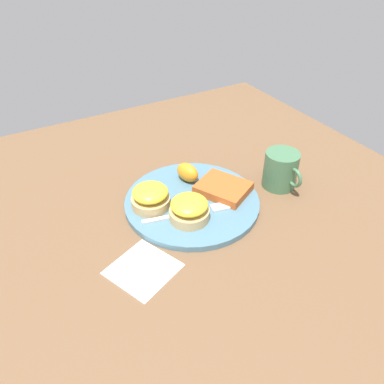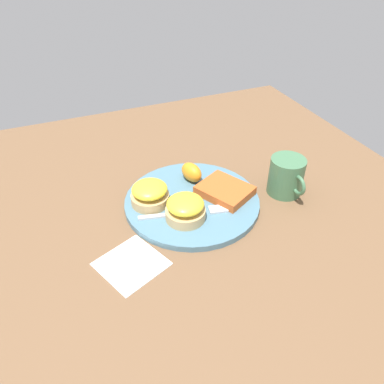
# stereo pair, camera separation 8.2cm
# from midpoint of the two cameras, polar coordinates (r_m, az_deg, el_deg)

# --- Properties ---
(ground_plane) EXTENTS (1.10, 1.10, 0.00)m
(ground_plane) POSITION_cam_midpoint_polar(r_m,az_deg,el_deg) (0.84, 2.79, -1.96)
(ground_plane) COLOR brown
(plate) EXTENTS (0.30, 0.30, 0.01)m
(plate) POSITION_cam_midpoint_polar(r_m,az_deg,el_deg) (0.84, 2.80, -1.59)
(plate) COLOR slate
(plate) RESTS_ON ground_plane
(sandwich_benedict_left) EXTENTS (0.08, 0.08, 0.05)m
(sandwich_benedict_left) POSITION_cam_midpoint_polar(r_m,az_deg,el_deg) (0.81, -3.57, -0.37)
(sandwich_benedict_left) COLOR tan
(sandwich_benedict_left) RESTS_ON plate
(sandwich_benedict_right) EXTENTS (0.08, 0.08, 0.05)m
(sandwich_benedict_right) POSITION_cam_midpoint_polar(r_m,az_deg,el_deg) (0.77, 2.04, -2.68)
(sandwich_benedict_right) COLOR tan
(sandwich_benedict_right) RESTS_ON plate
(hashbrown_patty) EXTENTS (0.14, 0.13, 0.02)m
(hashbrown_patty) POSITION_cam_midpoint_polar(r_m,az_deg,el_deg) (0.85, 7.79, 0.14)
(hashbrown_patty) COLOR #BA5422
(hashbrown_patty) RESTS_ON plate
(orange_wedge) EXTENTS (0.07, 0.05, 0.04)m
(orange_wedge) POSITION_cam_midpoint_polar(r_m,az_deg,el_deg) (0.88, 2.60, 2.94)
(orange_wedge) COLOR orange
(orange_wedge) RESTS_ON plate
(fork) EXTENTS (0.06, 0.19, 0.00)m
(fork) POSITION_cam_midpoint_polar(r_m,az_deg,el_deg) (0.79, 2.59, -3.24)
(fork) COLOR silver
(fork) RESTS_ON plate
(cup) EXTENTS (0.11, 0.08, 0.09)m
(cup) POSITION_cam_midpoint_polar(r_m,az_deg,el_deg) (0.89, 16.78, 2.22)
(cup) COLOR #42704C
(cup) RESTS_ON ground_plane
(napkin) EXTENTS (0.14, 0.14, 0.00)m
(napkin) POSITION_cam_midpoint_polar(r_m,az_deg,el_deg) (0.71, -5.93, -10.95)
(napkin) COLOR white
(napkin) RESTS_ON ground_plane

